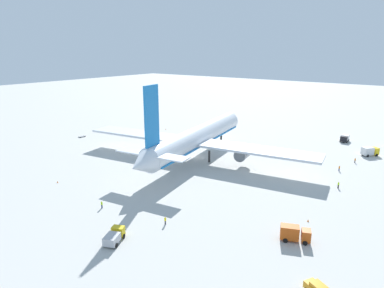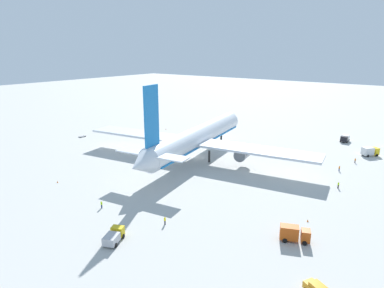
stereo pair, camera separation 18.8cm
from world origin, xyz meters
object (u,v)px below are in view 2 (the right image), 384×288
at_px(airliner, 196,138).
at_px(traffic_cone_0, 308,220).
at_px(traffic_cone_1, 166,129).
at_px(ground_worker_3, 165,220).
at_px(baggage_cart_0, 82,136).
at_px(ground_worker_0, 338,185).
at_px(service_truck_1, 114,236).
at_px(ground_worker_4, 102,204).
at_px(traffic_cone_2, 57,182).
at_px(service_truck_4, 370,151).
at_px(ground_worker_2, 355,160).
at_px(service_truck_2, 294,233).
at_px(ground_worker_1, 339,168).
at_px(service_truck_3, 345,138).

relative_size(airliner, traffic_cone_0, 145.98).
bearing_deg(traffic_cone_1, ground_worker_3, -139.23).
bearing_deg(baggage_cart_0, ground_worker_0, -85.82).
relative_size(service_truck_1, traffic_cone_1, 10.06).
height_order(ground_worker_4, traffic_cone_2, ground_worker_4).
xyz_separation_m(baggage_cart_0, traffic_cone_1, (30.89, -19.37, 0.01)).
relative_size(ground_worker_0, traffic_cone_2, 3.23).
bearing_deg(traffic_cone_0, service_truck_4, -2.12).
height_order(baggage_cart_0, ground_worker_2, ground_worker_2).
bearing_deg(service_truck_4, service_truck_2, 178.33).
relative_size(service_truck_1, traffic_cone_2, 10.06).
bearing_deg(airliner, ground_worker_4, -174.65).
relative_size(service_truck_4, traffic_cone_2, 10.61).
bearing_deg(service_truck_4, airliner, 129.09).
bearing_deg(service_truck_4, traffic_cone_1, 98.50).
relative_size(service_truck_2, traffic_cone_2, 10.72).
bearing_deg(traffic_cone_2, ground_worker_1, -47.11).
xyz_separation_m(service_truck_3, traffic_cone_0, (-72.85, -9.08, -1.16)).
bearing_deg(ground_worker_0, ground_worker_4, 137.40).
bearing_deg(baggage_cart_0, traffic_cone_0, -98.74).
xyz_separation_m(ground_worker_2, ground_worker_4, (-69.12, 39.96, 0.07)).
distance_m(baggage_cart_0, ground_worker_2, 103.80).
relative_size(ground_worker_0, ground_worker_2, 1.11).
bearing_deg(service_truck_2, ground_worker_3, 112.53).
height_order(airliner, traffic_cone_2, airliner).
bearing_deg(baggage_cart_0, traffic_cone_1, -32.09).
xyz_separation_m(baggage_cart_0, ground_worker_0, (7.27, -99.57, 0.64)).
relative_size(ground_worker_1, traffic_cone_1, 3.07).
relative_size(service_truck_4, ground_worker_0, 3.28).
bearing_deg(traffic_cone_0, traffic_cone_2, 107.24).
height_order(service_truck_1, ground_worker_4, service_truck_1).
distance_m(service_truck_1, service_truck_3, 103.98).
xyz_separation_m(service_truck_2, baggage_cart_0, (24.24, 99.14, -1.37)).
bearing_deg(ground_worker_0, ground_worker_2, 1.93).
relative_size(baggage_cart_0, ground_worker_0, 1.85).
bearing_deg(service_truck_3, traffic_cone_1, 110.78).
relative_size(airliner, service_truck_3, 16.80).
height_order(service_truck_4, traffic_cone_0, service_truck_4).
height_order(ground_worker_1, traffic_cone_2, ground_worker_1).
bearing_deg(service_truck_2, ground_worker_2, 0.41).
bearing_deg(service_truck_2, service_truck_3, 6.46).
xyz_separation_m(service_truck_2, ground_worker_3, (-9.84, 23.73, -0.73)).
xyz_separation_m(service_truck_1, service_truck_3, (102.43, -17.88, 0.21)).
height_order(service_truck_3, traffic_cone_1, service_truck_3).
bearing_deg(airliner, service_truck_4, -50.91).
distance_m(ground_worker_4, traffic_cone_2, 22.14).
distance_m(ground_worker_2, traffic_cone_1, 79.37).
relative_size(ground_worker_2, traffic_cone_0, 2.93).
relative_size(service_truck_3, service_truck_4, 0.82).
bearing_deg(ground_worker_3, airliner, 27.52).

